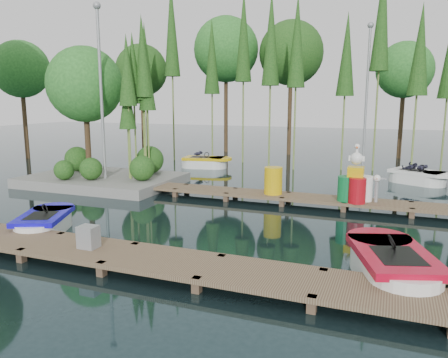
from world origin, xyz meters
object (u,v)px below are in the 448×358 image
(boat_blue, at_px, (45,223))
(yellow_barrel, at_px, (273,181))
(island, at_px, (98,109))
(boat_red, at_px, (392,267))
(drum_cluster, at_px, (356,185))
(utility_cabinet, at_px, (88,237))
(boat_yellow_far, at_px, (205,162))

(boat_blue, distance_m, yellow_barrel, 7.51)
(island, relative_size, boat_red, 2.07)
(boat_blue, distance_m, drum_cluster, 9.48)
(boat_red, relative_size, utility_cabinet, 6.49)
(boat_red, bearing_deg, drum_cluster, 83.69)
(boat_red, bearing_deg, boat_yellow_far, 109.63)
(yellow_barrel, distance_m, drum_cluster, 2.79)
(utility_cabinet, relative_size, yellow_barrel, 0.53)
(boat_blue, height_order, yellow_barrel, yellow_barrel)
(boat_yellow_far, xyz_separation_m, utility_cabinet, (3.06, -13.34, 0.26))
(boat_red, distance_m, utility_cabinet, 6.47)
(boat_red, xyz_separation_m, yellow_barrel, (-3.97, 5.71, 0.48))
(boat_blue, bearing_deg, island, 91.33)
(island, xyz_separation_m, boat_yellow_far, (2.45, 5.55, -2.90))
(yellow_barrel, bearing_deg, boat_yellow_far, 130.54)
(island, bearing_deg, boat_yellow_far, 66.21)
(boat_red, height_order, drum_cluster, drum_cluster)
(utility_cabinet, bearing_deg, drum_cluster, 53.03)
(boat_yellow_far, xyz_separation_m, yellow_barrel, (5.42, -6.34, 0.49))
(boat_blue, height_order, boat_red, boat_red)
(utility_cabinet, bearing_deg, boat_blue, 152.19)
(utility_cabinet, distance_m, yellow_barrel, 7.39)
(boat_yellow_far, bearing_deg, yellow_barrel, -38.72)
(boat_blue, relative_size, yellow_barrel, 2.85)
(island, height_order, yellow_barrel, island)
(utility_cabinet, height_order, drum_cluster, drum_cluster)
(island, distance_m, utility_cabinet, 9.89)
(drum_cluster, bearing_deg, boat_red, -77.99)
(utility_cabinet, distance_m, drum_cluster, 8.58)
(yellow_barrel, relative_size, drum_cluster, 0.51)
(boat_red, height_order, utility_cabinet, boat_red)
(boat_blue, height_order, drum_cluster, drum_cluster)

